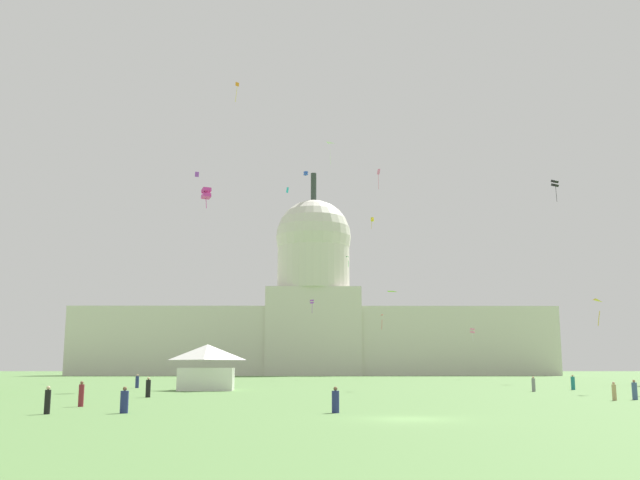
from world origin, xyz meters
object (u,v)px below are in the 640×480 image
object	(u,v)px
person_teal_mid_center	(573,383)
person_maroon_mid_right	(81,395)
kite_violet_low	(312,302)
kite_red_low	(380,318)
person_tan_mid_left	(614,392)
person_grey_back_right	(533,385)
kite_black_high	(555,184)
event_tent	(207,367)
person_navy_deep_crowd	(137,382)
person_navy_lawn_far_right	(336,401)
kite_magenta_mid	(206,193)
kite_gold_low	(603,307)
person_denim_near_tree_west	(635,391)
kite_white_high	(328,147)
kite_pink_low	(473,331)
kite_blue_high	(306,173)
capitol_building	(313,318)
person_navy_back_center	(124,401)
kite_orange_high	(237,87)
kite_green_mid	(349,259)
person_black_front_right	(48,401)
kite_lime_low	(388,295)
kite_pink_high	(379,175)
kite_cyan_high	(287,190)
person_black_lawn_far_left	(148,388)
kite_yellow_high	(372,220)
kite_violet_high	(197,174)

from	to	relation	value
person_teal_mid_center	person_maroon_mid_right	xyz separation A→B (m)	(-45.89, -35.23, -0.01)
kite_violet_low	kite_red_low	distance (m)	34.08
person_teal_mid_center	person_tan_mid_left	distance (m)	27.36
person_grey_back_right	kite_black_high	xyz separation A→B (m)	(21.15, 50.77, 35.54)
event_tent	person_navy_deep_crowd	size ratio (longest dim) A/B	4.23
person_navy_lawn_far_right	kite_violet_low	distance (m)	103.96
kite_magenta_mid	kite_gold_low	size ratio (longest dim) A/B	1.18
kite_magenta_mid	kite_red_low	size ratio (longest dim) A/B	0.85
person_denim_near_tree_west	kite_white_high	bearing A→B (deg)	27.95
person_maroon_mid_right	kite_pink_low	distance (m)	118.19
person_teal_mid_center	kite_blue_high	world-z (taller)	kite_blue_high
capitol_building	person_maroon_mid_right	world-z (taller)	capitol_building
person_navy_back_center	kite_orange_high	distance (m)	103.92
kite_magenta_mid	kite_gold_low	bearing A→B (deg)	136.20
kite_green_mid	kite_orange_high	distance (m)	68.82
event_tent	kite_magenta_mid	size ratio (longest dim) A/B	2.80
capitol_building	kite_pink_low	world-z (taller)	capitol_building
kite_violet_low	kite_blue_high	size ratio (longest dim) A/B	2.20
person_navy_back_center	kite_orange_high	size ratio (longest dim) A/B	0.37
person_maroon_mid_right	kite_gold_low	bearing A→B (deg)	56.60
person_black_front_right	kite_lime_low	xyz separation A→B (m)	(24.02, 43.67, 10.38)
kite_magenta_mid	kite_red_low	xyz separation A→B (m)	(29.59, 87.70, -9.74)
kite_gold_low	kite_green_mid	bearing A→B (deg)	18.22
kite_pink_high	kite_green_mid	bearing A→B (deg)	-5.05
kite_cyan_high	kite_orange_high	bearing A→B (deg)	98.90
person_navy_deep_crowd	kite_pink_low	size ratio (longest dim) A/B	0.60
person_tan_mid_left	person_navy_lawn_far_right	xyz separation A→B (m)	(-22.69, -15.35, -0.00)
person_black_lawn_far_left	kite_green_mid	xyz separation A→B (m)	(24.06, 125.91, 30.34)
person_grey_back_right	kite_black_high	bearing A→B (deg)	-100.08
person_navy_back_center	person_navy_deep_crowd	bearing A→B (deg)	-123.38
person_denim_near_tree_west	kite_violet_low	size ratio (longest dim) A/B	0.59
capitol_building	person_maroon_mid_right	xyz separation A→B (m)	(-15.58, -174.37, -16.75)
kite_yellow_high	kite_pink_high	distance (m)	37.92
person_navy_back_center	kite_violet_high	world-z (taller)	kite_violet_high
kite_orange_high	kite_white_high	distance (m)	31.21
kite_cyan_high	kite_pink_high	bearing A→B (deg)	125.65
capitol_building	person_tan_mid_left	distance (m)	168.38
person_black_lawn_far_left	kite_white_high	distance (m)	62.31
person_maroon_mid_right	person_tan_mid_left	bearing A→B (deg)	41.01
person_grey_back_right	person_navy_deep_crowd	distance (m)	48.19
kite_pink_low	person_navy_deep_crowd	bearing A→B (deg)	-10.87
kite_cyan_high	kite_red_low	size ratio (longest dim) A/B	0.49
person_navy_lawn_far_right	person_tan_mid_left	bearing A→B (deg)	157.84
capitol_building	kite_violet_low	size ratio (longest dim) A/B	53.39
kite_gold_low	person_black_lawn_far_left	bearing A→B (deg)	109.99
person_navy_lawn_far_right	kite_orange_high	world-z (taller)	kite_orange_high
kite_gold_low	kite_violet_low	bearing A→B (deg)	31.06
person_black_lawn_far_left	kite_orange_high	xyz separation A→B (m)	(-0.27, 66.35, 54.75)
person_black_lawn_far_left	kite_orange_high	distance (m)	86.02
person_black_front_right	person_teal_mid_center	xyz separation A→B (m)	(45.34, 42.98, 0.06)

